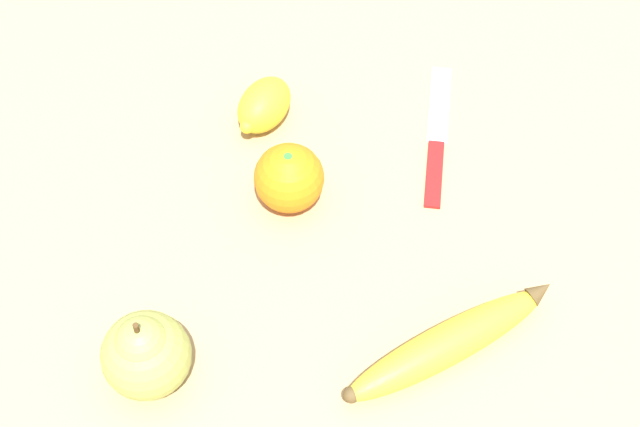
{
  "coord_description": "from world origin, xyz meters",
  "views": [
    {
      "loc": [
        -0.32,
        -0.3,
        0.75
      ],
      "look_at": [
        0.0,
        0.08,
        0.03
      ],
      "focal_mm": 50.0,
      "sensor_mm": 36.0,
      "label": 1
    }
  ],
  "objects_px": {
    "orange": "(287,179)",
    "banana": "(451,341)",
    "pear": "(146,353)",
    "paring_knife": "(437,138)",
    "lemon": "(264,105)"
  },
  "relations": [
    {
      "from": "orange",
      "to": "paring_knife",
      "type": "distance_m",
      "value": 0.18
    },
    {
      "from": "banana",
      "to": "pear",
      "type": "relative_size",
      "value": 2.28
    },
    {
      "from": "pear",
      "to": "lemon",
      "type": "height_order",
      "value": "pear"
    },
    {
      "from": "pear",
      "to": "lemon",
      "type": "xyz_separation_m",
      "value": [
        0.26,
        0.17,
        -0.02
      ]
    },
    {
      "from": "paring_knife",
      "to": "lemon",
      "type": "bearing_deg",
      "value": 178.82
    },
    {
      "from": "pear",
      "to": "lemon",
      "type": "bearing_deg",
      "value": 33.38
    },
    {
      "from": "orange",
      "to": "lemon",
      "type": "xyz_separation_m",
      "value": [
        0.05,
        0.1,
        -0.01
      ]
    },
    {
      "from": "banana",
      "to": "orange",
      "type": "height_order",
      "value": "orange"
    },
    {
      "from": "orange",
      "to": "pear",
      "type": "bearing_deg",
      "value": -161.19
    },
    {
      "from": "orange",
      "to": "paring_knife",
      "type": "bearing_deg",
      "value": -13.33
    },
    {
      "from": "orange",
      "to": "lemon",
      "type": "distance_m",
      "value": 0.11
    },
    {
      "from": "orange",
      "to": "banana",
      "type": "bearing_deg",
      "value": -88.05
    },
    {
      "from": "pear",
      "to": "paring_knife",
      "type": "distance_m",
      "value": 0.39
    },
    {
      "from": "banana",
      "to": "pear",
      "type": "xyz_separation_m",
      "value": [
        -0.22,
        0.15,
        0.03
      ]
    },
    {
      "from": "banana",
      "to": "lemon",
      "type": "distance_m",
      "value": 0.33
    }
  ]
}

